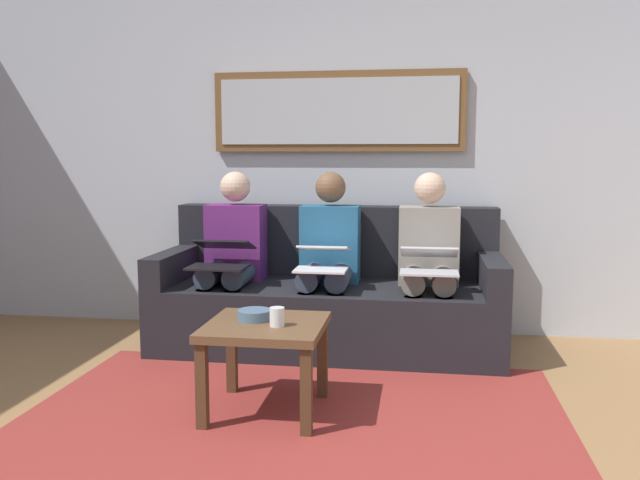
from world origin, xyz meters
The scene contains 13 objects.
wall_rear centered at (0.00, -2.60, 1.30)m, with size 6.00×0.12×2.60m, color #B7BCC6.
area_rug centered at (0.00, -0.85, 0.00)m, with size 2.60×1.80×0.01m, color maroon.
couch centered at (0.00, -2.12, 0.31)m, with size 2.20×0.90×0.90m.
framed_mirror centered at (0.00, -2.51, 1.55)m, with size 1.75×0.05×0.55m.
coffee_table centered at (0.14, -0.90, 0.37)m, with size 0.56×0.56×0.45m.
cup centered at (0.07, -0.85, 0.49)m, with size 0.07×0.07×0.09m, color silver.
bowl centered at (0.21, -0.95, 0.47)m, with size 0.17×0.17×0.05m, color slate.
person_left centered at (-0.64, -2.05, 0.61)m, with size 0.38×0.58×1.14m.
laptop_silver centered at (-0.64, -1.81, 0.62)m, with size 0.34×0.34×0.15m.
person_middle centered at (0.00, -2.05, 0.61)m, with size 0.38×0.58×1.14m.
laptop_white centered at (0.00, -1.80, 0.63)m, with size 0.31×0.35×0.15m.
person_right centered at (0.64, -2.05, 0.61)m, with size 0.38×0.58×1.14m.
laptop_black centered at (0.64, -1.82, 0.63)m, with size 0.36×0.39×0.17m.
Camera 1 is at (-0.59, 2.13, 1.24)m, focal length 37.25 mm.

